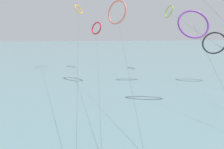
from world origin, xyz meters
TOP-DOWN VIEW (x-y plane):
  - sea_water at (0.00, 107.35)m, footprint 400.00×200.00m
  - kite_amber at (-4.84, 60.89)m, footprint 3.27×54.75m
  - kite_crimson at (0.35, 59.55)m, footprint 4.47×49.78m
  - kite_coral at (4.01, 43.64)m, footprint 4.68×33.77m
  - kite_charcoal at (24.96, 38.64)m, footprint 5.02×29.83m
  - kite_lime at (21.13, 55.30)m, footprint 2.07×48.44m
  - kite_violet at (14.11, 28.68)m, footprint 5.42×17.23m

SIDE VIEW (x-z plane):
  - sea_water at x=0.00m, z-range 0.00..0.08m
  - kite_charcoal at x=24.96m, z-range 2.80..13.38m
  - kite_crimson at x=0.35m, z-range 4.74..18.19m
  - kite_violet at x=14.11m, z-range 4.74..18.94m
  - kite_coral at x=4.01m, z-range 6.03..23.56m
  - kite_lime at x=21.13m, z-range 7.11..25.14m
  - kite_amber at x=-4.84m, z-range 7.71..26.18m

